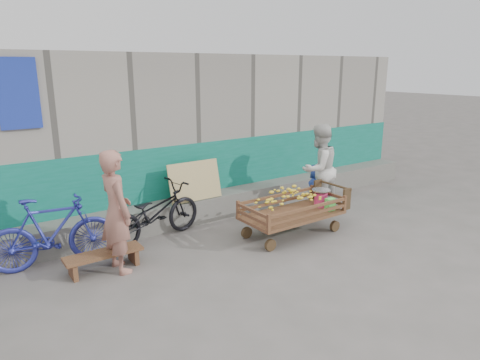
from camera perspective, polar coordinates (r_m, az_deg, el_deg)
ground at (r=6.02m, az=2.17°, el=-12.49°), size 80.00×80.00×0.00m
building_wall at (r=9.01m, az=-13.54°, el=6.15°), size 12.00×3.50×3.00m
banana_cart at (r=7.18m, az=6.82°, el=-3.28°), size 1.88×0.86×0.80m
bench at (r=6.35m, az=-17.69°, el=-9.75°), size 1.06×0.32×0.27m
vendor_man at (r=6.07m, az=-16.16°, el=-4.07°), size 0.44×0.65×1.72m
woman at (r=8.35m, az=10.46°, el=1.46°), size 0.90×0.73×1.73m
child at (r=8.49m, az=10.05°, el=-1.07°), size 0.55×0.50×0.94m
bicycle_dark at (r=7.09m, az=-11.35°, el=-4.34°), size 1.88×1.00×0.94m
bicycle_blue at (r=6.59m, az=-23.73°, el=-6.39°), size 1.78×0.76×1.04m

